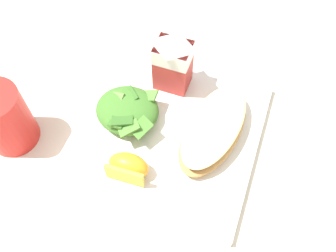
% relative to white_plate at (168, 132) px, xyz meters
% --- Properties ---
extents(ground, '(3.00, 3.00, 0.00)m').
position_rel_white_plate_xyz_m(ground, '(0.00, 0.00, -0.01)').
color(ground, beige).
extents(white_plate, '(0.28, 0.28, 0.02)m').
position_rel_white_plate_xyz_m(white_plate, '(0.00, 0.00, 0.00)').
color(white_plate, white).
rests_on(white_plate, ground).
extents(cheesy_pizza_bread, '(0.11, 0.18, 0.04)m').
position_rel_white_plate_xyz_m(cheesy_pizza_bread, '(0.07, 0.01, 0.03)').
color(cheesy_pizza_bread, tan).
rests_on(cheesy_pizza_bread, white_plate).
extents(green_salad_pile, '(0.10, 0.10, 0.04)m').
position_rel_white_plate_xyz_m(green_salad_pile, '(-0.07, -0.00, 0.03)').
color(green_salad_pile, '#3D7028').
rests_on(green_salad_pile, white_plate).
extents(milk_carton, '(0.06, 0.04, 0.11)m').
position_rel_white_plate_xyz_m(milk_carton, '(-0.02, 0.09, 0.07)').
color(milk_carton, '#B7332D').
rests_on(milk_carton, white_plate).
extents(orange_wedge_front, '(0.06, 0.04, 0.04)m').
position_rel_white_plate_xyz_m(orange_wedge_front, '(-0.03, -0.09, 0.03)').
color(orange_wedge_front, orange).
rests_on(orange_wedge_front, white_plate).
extents(paper_napkin, '(0.14, 0.14, 0.00)m').
position_rel_white_plate_xyz_m(paper_napkin, '(0.22, 0.07, -0.01)').
color(paper_napkin, white).
rests_on(paper_napkin, ground).
extents(drinking_red_cup, '(0.08, 0.08, 0.11)m').
position_rel_white_plate_xyz_m(drinking_red_cup, '(-0.23, -0.09, 0.04)').
color(drinking_red_cup, red).
rests_on(drinking_red_cup, ground).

